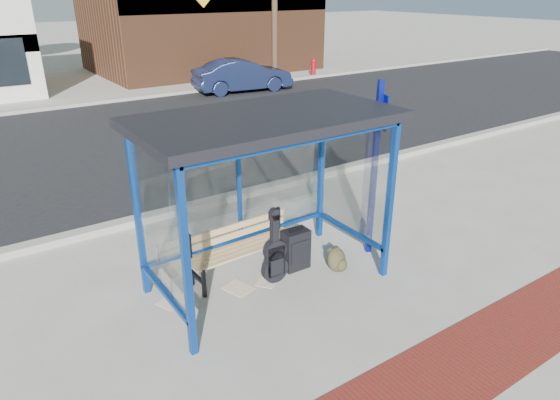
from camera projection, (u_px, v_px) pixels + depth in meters
ground at (268, 283)px, 7.05m from camera, size 120.00×120.00×0.00m
brick_paver_strip at (407, 398)px, 5.07m from camera, size 60.00×1.00×0.01m
curb_near at (183, 209)px, 9.23m from camera, size 60.00×0.25×0.12m
street_asphalt at (104, 145)px, 13.13m from camera, size 60.00×10.00×0.00m
curb_far at (60, 107)px, 16.99m from camera, size 60.00×0.25×0.12m
far_sidewalk at (49, 99)px, 18.46m from camera, size 60.00×4.00×0.01m
bus_shelter at (264, 140)px, 6.28m from camera, size 3.30×1.80×2.42m
storefront_brown at (199, 0)px, 23.96m from camera, size 10.00×7.08×6.40m
bench at (241, 245)px, 7.14m from camera, size 1.70×0.47×0.79m
guitar_bag at (275, 257)px, 6.94m from camera, size 0.39×0.12×1.06m
suitcase at (296, 250)px, 7.29m from camera, size 0.39×0.26×0.67m
backpack at (337, 260)px, 7.27m from camera, size 0.34×0.31×0.37m
sign_post at (375, 161)px, 7.29m from camera, size 0.16×0.32×2.68m
newspaper_a at (173, 301)px, 6.63m from camera, size 0.44×0.39×0.01m
newspaper_b at (267, 281)px, 7.08m from camera, size 0.43×0.41×0.01m
newspaper_c at (238, 288)px, 6.91m from camera, size 0.41×0.46×0.01m
parked_car at (243, 75)px, 19.49m from camera, size 3.96×1.82×1.26m
fire_hydrant at (313, 67)px, 22.86m from camera, size 0.37×0.24×0.81m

